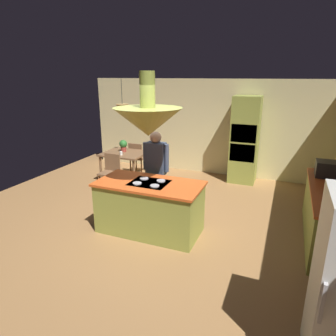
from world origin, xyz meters
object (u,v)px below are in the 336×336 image
kitchen_island (150,207)px  cup_on_table (121,153)px  oven_tower (245,140)px  potted_plant_on_table (123,145)px  dining_table (125,156)px  microwave_on_counter (330,169)px  person_at_island (156,168)px  chair_facing_island (110,170)px  chair_by_back_wall (137,156)px

kitchen_island → cup_on_table: kitchen_island is taller
oven_tower → potted_plant_on_table: bearing=-160.0°
dining_table → microwave_on_counter: (4.54, -0.63, 0.38)m
person_at_island → chair_facing_island: 1.71m
oven_tower → kitchen_island: bearing=-108.7°
person_at_island → kitchen_island: bearing=-74.6°
cup_on_table → dining_table: bearing=99.8°
person_at_island → microwave_on_counter: 3.13m
oven_tower → chair_by_back_wall: oven_tower is taller
oven_tower → microwave_on_counter: oven_tower is taller
kitchen_island → dining_table: 2.71m
chair_by_back_wall → dining_table: bearing=90.0°
kitchen_island → chair_facing_island: 2.22m
chair_facing_island → kitchen_island: bearing=-40.0°
dining_table → person_at_island: 2.05m
chair_facing_island → cup_on_table: (0.04, 0.45, 0.30)m
chair_by_back_wall → microwave_on_counter: microwave_on_counter is taller
chair_facing_island → chair_by_back_wall: 1.35m
cup_on_table → potted_plant_on_table: bearing=110.2°
kitchen_island → chair_by_back_wall: bearing=121.5°
person_at_island → microwave_on_counter: (3.04, 0.75, 0.11)m
microwave_on_counter → chair_facing_island: bearing=-179.4°
chair_by_back_wall → kitchen_island: bearing=121.5°
kitchen_island → microwave_on_counter: bearing=27.4°
potted_plant_on_table → chair_facing_island: bearing=-84.1°
cup_on_table → microwave_on_counter: bearing=-5.1°
oven_tower → potted_plant_on_table: (-2.88, -1.05, -0.15)m
oven_tower → potted_plant_on_table: size_ratio=7.22×
oven_tower → person_at_island: oven_tower is taller
chair_by_back_wall → oven_tower: bearing=-170.5°
dining_table → person_at_island: size_ratio=0.65×
microwave_on_counter → potted_plant_on_table: bearing=171.1°
oven_tower → dining_table: size_ratio=2.04×
oven_tower → chair_facing_island: 3.39m
kitchen_island → microwave_on_counter: size_ratio=3.91×
dining_table → chair_by_back_wall: (0.00, 0.67, -0.16)m
person_at_island → chair_facing_island: (-1.50, 0.70, -0.43)m
potted_plant_on_table → dining_table: bearing=-50.7°
dining_table → chair_facing_island: size_ratio=1.22×
person_at_island → potted_plant_on_table: (-1.58, 1.47, -0.01)m
oven_tower → dining_table: oven_tower is taller
potted_plant_on_table → microwave_on_counter: 4.68m
cup_on_table → chair_by_back_wall: bearing=92.5°
chair_by_back_wall → cup_on_table: size_ratio=9.67×
dining_table → cup_on_table: (0.04, -0.23, 0.15)m
microwave_on_counter → cup_on_table: bearing=174.9°
oven_tower → cup_on_table: (-2.76, -1.37, -0.28)m
dining_table → kitchen_island: bearing=-51.0°
person_at_island → chair_facing_island: bearing=154.9°
chair_facing_island → potted_plant_on_table: size_ratio=2.90×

